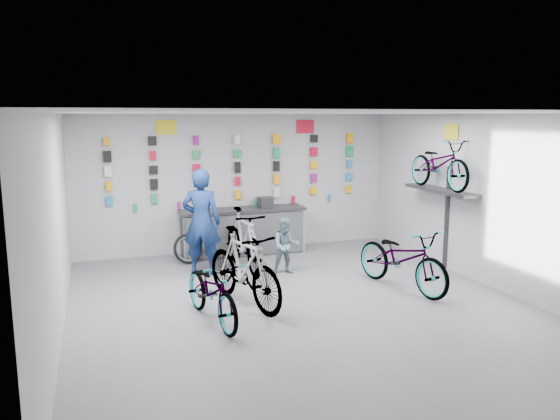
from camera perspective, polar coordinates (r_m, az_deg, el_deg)
name	(u,v)px	position (r m, az deg, el deg)	size (l,w,h in m)	color
floor	(302,307)	(8.68, 2.32, -10.10)	(8.00, 8.00, 0.00)	#57575C
ceiling	(303,113)	(8.16, 2.46, 10.12)	(8.00, 8.00, 0.00)	white
wall_back	(237,183)	(12.07, -4.52, 2.84)	(7.00, 7.00, 0.00)	#ABABAD
wall_front	(476,292)	(4.89, 19.81, -8.06)	(7.00, 7.00, 0.00)	#ABABAD
wall_left	(55,228)	(7.76, -22.48, -1.74)	(8.00, 8.00, 0.00)	#ABABAD
wall_right	(492,201)	(10.09, 21.25, 0.84)	(8.00, 8.00, 0.00)	#ABABAD
counter	(243,232)	(11.79, -3.90, -2.31)	(2.70, 0.66, 1.00)	black
merch_wall	(239,169)	(11.97, -4.36, 4.31)	(5.56, 0.08, 1.56)	#2578B4
wall_bracket	(441,195)	(10.93, 16.52, 1.55)	(0.39, 1.90, 2.00)	#333338
sign_left	(166,127)	(11.68, -11.80, 8.44)	(0.42, 0.02, 0.30)	gold
sign_right	(305,127)	(12.46, 2.65, 8.70)	(0.42, 0.02, 0.30)	red
sign_side	(451,132)	(10.92, 17.48, 7.75)	(0.02, 0.40, 0.30)	gold
bike_left	(212,291)	(7.99, -7.09, -8.36)	(0.63, 1.80, 0.94)	gray
bike_center	(244,268)	(8.59, -3.81, -6.05)	(0.57, 2.03, 1.22)	gray
bike_right	(402,258)	(9.64, 12.66, -4.93)	(0.72, 2.07, 1.09)	gray
bike_service	(244,240)	(10.51, -3.81, -3.18)	(0.56, 1.99, 1.20)	gray
bike_wall	(440,164)	(10.82, 16.33, 4.63)	(0.63, 1.80, 0.95)	gray
clerk	(202,222)	(10.29, -8.20, -1.24)	(0.73, 0.48, 2.01)	navy
customer	(286,246)	(10.29, 0.62, -3.78)	(0.52, 0.41, 1.08)	slate
spare_wheel	(188,249)	(11.23, -9.58, -4.02)	(0.66, 0.38, 0.62)	black
register	(265,202)	(11.83, -1.55, 0.82)	(0.28, 0.30, 0.22)	black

